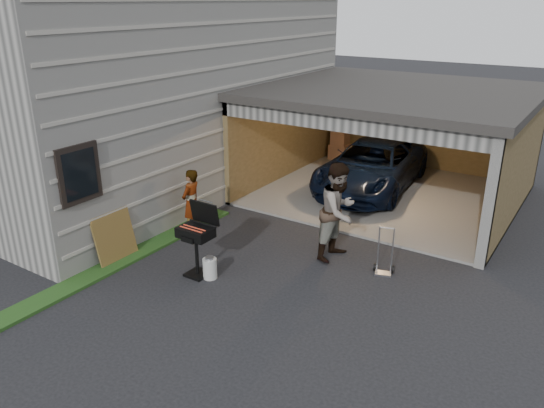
{
  "coord_description": "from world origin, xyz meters",
  "views": [
    {
      "loc": [
        5.6,
        -6.61,
        5.02
      ],
      "look_at": [
        0.14,
        1.71,
        1.15
      ],
      "focal_mm": 35.0,
      "sensor_mm": 36.0,
      "label": 1
    }
  ],
  "objects_px": {
    "woman": "(191,203)",
    "bbq_grill": "(197,234)",
    "man": "(339,211)",
    "hand_truck": "(384,264)",
    "plywood_panel": "(115,237)",
    "propane_tank": "(210,268)",
    "minivan": "(371,168)"
  },
  "relations": [
    {
      "from": "minivan",
      "to": "hand_truck",
      "type": "bearing_deg",
      "value": -68.1
    },
    {
      "from": "bbq_grill",
      "to": "propane_tank",
      "type": "xyz_separation_m",
      "value": [
        0.27,
        0.01,
        -0.65
      ]
    },
    {
      "from": "woman",
      "to": "bbq_grill",
      "type": "height_order",
      "value": "woman"
    },
    {
      "from": "minivan",
      "to": "bbq_grill",
      "type": "relative_size",
      "value": 3.25
    },
    {
      "from": "minivan",
      "to": "plywood_panel",
      "type": "xyz_separation_m",
      "value": [
        -2.62,
        -6.8,
        -0.13
      ]
    },
    {
      "from": "woman",
      "to": "hand_truck",
      "type": "xyz_separation_m",
      "value": [
        4.35,
        0.65,
        -0.58
      ]
    },
    {
      "from": "plywood_panel",
      "to": "hand_truck",
      "type": "xyz_separation_m",
      "value": [
        4.78,
        2.5,
        -0.33
      ]
    },
    {
      "from": "propane_tank",
      "to": "hand_truck",
      "type": "bearing_deg",
      "value": 36.7
    },
    {
      "from": "woman",
      "to": "hand_truck",
      "type": "bearing_deg",
      "value": 91.65
    },
    {
      "from": "man",
      "to": "plywood_panel",
      "type": "xyz_separation_m",
      "value": [
        -3.69,
        -2.63,
        -0.49
      ]
    },
    {
      "from": "minivan",
      "to": "bbq_grill",
      "type": "height_order",
      "value": "bbq_grill"
    },
    {
      "from": "propane_tank",
      "to": "man",
      "type": "bearing_deg",
      "value": 53.02
    },
    {
      "from": "woman",
      "to": "plywood_panel",
      "type": "bearing_deg",
      "value": -19.99
    },
    {
      "from": "man",
      "to": "bbq_grill",
      "type": "relative_size",
      "value": 1.41
    },
    {
      "from": "woman",
      "to": "bbq_grill",
      "type": "relative_size",
      "value": 1.06
    },
    {
      "from": "man",
      "to": "propane_tank",
      "type": "relative_size",
      "value": 4.99
    },
    {
      "from": "woman",
      "to": "hand_truck",
      "type": "distance_m",
      "value": 4.43
    },
    {
      "from": "woman",
      "to": "man",
      "type": "distance_m",
      "value": 3.36
    },
    {
      "from": "woman",
      "to": "plywood_panel",
      "type": "relative_size",
      "value": 1.45
    },
    {
      "from": "woman",
      "to": "bbq_grill",
      "type": "xyz_separation_m",
      "value": [
        1.37,
        -1.38,
        0.09
      ]
    },
    {
      "from": "propane_tank",
      "to": "plywood_panel",
      "type": "relative_size",
      "value": 0.39
    },
    {
      "from": "propane_tank",
      "to": "plywood_panel",
      "type": "height_order",
      "value": "plywood_panel"
    },
    {
      "from": "bbq_grill",
      "to": "hand_truck",
      "type": "xyz_separation_m",
      "value": [
        2.98,
        2.03,
        -0.67
      ]
    },
    {
      "from": "man",
      "to": "propane_tank",
      "type": "distance_m",
      "value": 2.81
    },
    {
      "from": "woman",
      "to": "man",
      "type": "bearing_deg",
      "value": 96.64
    },
    {
      "from": "man",
      "to": "hand_truck",
      "type": "relative_size",
      "value": 2.1
    },
    {
      "from": "minivan",
      "to": "propane_tank",
      "type": "height_order",
      "value": "minivan"
    },
    {
      "from": "man",
      "to": "bbq_grill",
      "type": "xyz_separation_m",
      "value": [
        -1.89,
        -2.16,
        -0.16
      ]
    },
    {
      "from": "minivan",
      "to": "man",
      "type": "distance_m",
      "value": 4.32
    },
    {
      "from": "man",
      "to": "propane_tank",
      "type": "height_order",
      "value": "man"
    },
    {
      "from": "minivan",
      "to": "man",
      "type": "height_order",
      "value": "man"
    },
    {
      "from": "propane_tank",
      "to": "plywood_panel",
      "type": "xyz_separation_m",
      "value": [
        -2.07,
        -0.48,
        0.32
      ]
    }
  ]
}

